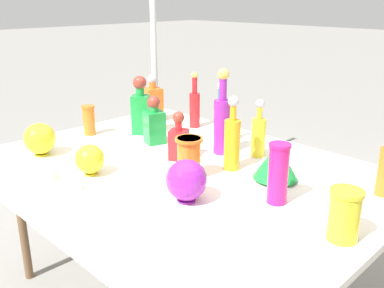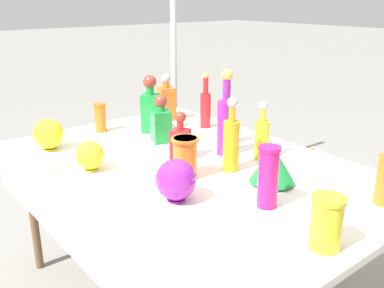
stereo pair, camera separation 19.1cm
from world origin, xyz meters
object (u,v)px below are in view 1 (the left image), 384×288
tall_bottle_5 (220,121)px  slender_vase_0 (345,213)px  square_decanter_3 (141,108)px  slender_vase_3 (189,157)px  tall_bottle_0 (232,140)px  tall_bottle_3 (258,134)px  round_bowl_1 (186,180)px  tall_bottle_4 (195,106)px  square_decanter_2 (154,123)px  square_decanter_1 (179,140)px  round_bowl_2 (90,159)px  square_decanter_0 (153,102)px  fluted_vase_0 (276,161)px  slender_vase_1 (89,119)px  canopy_pole (154,69)px  slender_vase_2 (278,172)px  cardboard_box_behind_left (302,192)px  tall_bottle_2 (222,121)px  round_bowl_0 (40,139)px

tall_bottle_5 → slender_vase_0: size_ratio=1.90×
square_decanter_3 → slender_vase_3: 0.68m
square_decanter_3 → slender_vase_0: 1.34m
tall_bottle_0 → slender_vase_0: 0.66m
slender_vase_0 → tall_bottle_3: bearing=146.9°
square_decanter_3 → round_bowl_1: size_ratio=1.98×
tall_bottle_4 → square_decanter_2: 0.36m
tall_bottle_0 → square_decanter_1: size_ratio=1.43×
tall_bottle_0 → round_bowl_2: bearing=-128.8°
slender_vase_3 → square_decanter_0: bearing=149.4°
tall_bottle_5 → fluted_vase_0: size_ratio=1.73×
tall_bottle_0 → slender_vase_1: bearing=-168.8°
fluted_vase_0 → tall_bottle_4: bearing=158.4°
fluted_vase_0 → square_decanter_2: bearing=-176.5°
square_decanter_0 → fluted_vase_0: bearing=-12.1°
slender_vase_0 → slender_vase_1: slender_vase_0 is taller
slender_vase_1 → round_bowl_1: slender_vase_1 is taller
tall_bottle_0 → slender_vase_3: (-0.06, -0.20, -0.04)m
canopy_pole → slender_vase_1: bearing=-63.2°
round_bowl_1 → square_decanter_2: bearing=149.5°
square_decanter_3 → slender_vase_2: 1.04m
square_decanter_1 → cardboard_box_behind_left: bearing=89.7°
square_decanter_3 → canopy_pole: bearing=134.6°
square_decanter_0 → slender_vase_2: square_decanter_0 is taller
square_decanter_3 → cardboard_box_behind_left: bearing=66.5°
square_decanter_2 → slender_vase_3: square_decanter_2 is taller
tall_bottle_0 → tall_bottle_4: bearing=149.0°
slender_vase_1 → cardboard_box_behind_left: slender_vase_1 is taller
canopy_pole → round_bowl_2: bearing=-51.2°
tall_bottle_2 → fluted_vase_0: bearing=-13.5°
tall_bottle_3 → fluted_vase_0: 0.29m
square_decanter_1 → tall_bottle_0: bearing=18.0°
square_decanter_1 → round_bowl_0: size_ratio=1.45×
slender_vase_0 → tall_bottle_2: bearing=157.6°
square_decanter_2 → slender_vase_0: size_ratio=1.48×
tall_bottle_2 → round_bowl_2: tall_bottle_2 is taller
tall_bottle_4 → slender_vase_0: (1.19, -0.54, -0.04)m
tall_bottle_4 → tall_bottle_5: size_ratio=1.01×
square_decanter_0 → square_decanter_3: (0.15, -0.21, 0.03)m
slender_vase_3 → cardboard_box_behind_left: (-0.19, 1.28, -0.66)m
tall_bottle_0 → tall_bottle_5: bearing=139.7°
square_decanter_0 → round_bowl_1: bearing=-33.8°
tall_bottle_2 → tall_bottle_0: bearing=-36.6°
tall_bottle_2 → square_decanter_3: 0.53m
slender_vase_3 → canopy_pole: bearing=145.2°
square_decanter_2 → round_bowl_0: square_decanter_2 is taller
cardboard_box_behind_left → canopy_pole: 1.38m
tall_bottle_3 → round_bowl_2: (-0.37, -0.69, -0.04)m
square_decanter_1 → slender_vase_1: bearing=-171.7°
square_decanter_3 → slender_vase_0: bearing=-10.7°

